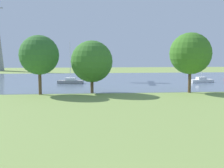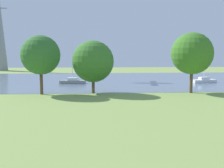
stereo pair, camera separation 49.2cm
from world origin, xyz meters
name	(u,v)px [view 1 (the left image)]	position (x,y,z in m)	size (l,w,h in m)	color
ground_plane	(96,104)	(0.00, 22.00, 0.00)	(160.00, 160.00, 0.00)	#7F994C
water_surface	(92,80)	(0.00, 50.00, 0.01)	(140.00, 40.00, 0.02)	slate
sailboat_gray	(70,81)	(-4.18, 43.14, 0.47)	(4.97, 2.21, 7.92)	gray
sailboat_white	(201,80)	(21.25, 42.73, 0.45)	(5.00, 2.42, 5.97)	white
tree_east_near	(39,55)	(-7.54, 29.78, 5.48)	(5.45, 5.45, 8.22)	brown
tree_east_far	(92,61)	(-0.31, 30.52, 4.56)	(5.98, 5.98, 7.55)	brown
tree_mid_shore	(190,54)	(13.90, 29.75, 5.69)	(6.02, 6.02, 8.71)	brown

